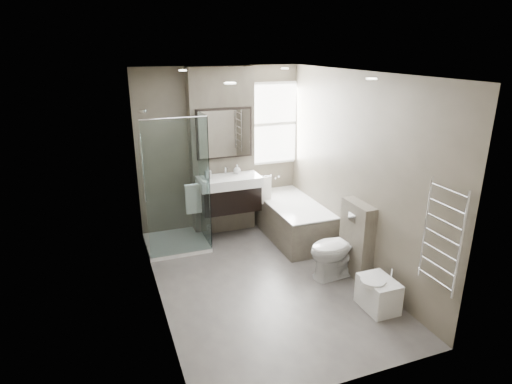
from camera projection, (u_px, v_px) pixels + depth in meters
name	position (u px, v px, depth m)	size (l,w,h in m)	color
room	(263.00, 185.00, 5.11)	(2.70, 3.90, 2.70)	#56524F
vanity_pier	(222.00, 152.00, 6.68)	(1.00, 0.25, 2.60)	#5E574A
vanity	(229.00, 193.00, 6.56)	(0.95, 0.47, 0.66)	black
mirror_cabinet	(224.00, 133.00, 6.43)	(0.86, 0.08, 0.76)	black
towel_left	(194.00, 199.00, 6.36)	(0.24, 0.06, 0.44)	white
towel_right	(264.00, 190.00, 6.73)	(0.24, 0.06, 0.44)	white
shower_enclosure	(183.00, 216.00, 6.32)	(0.90, 0.90, 2.00)	white
bathtub	(292.00, 218.00, 6.71)	(0.75, 1.60, 0.57)	#5E574A
window	(273.00, 124.00, 6.95)	(0.98, 0.06, 1.33)	white
toilet	(338.00, 248.00, 5.54)	(0.45, 0.78, 0.80)	white
cistern_box	(357.00, 239.00, 5.55)	(0.19, 0.55, 1.00)	#5E574A
bidet	(378.00, 293.00, 4.90)	(0.40, 0.46, 0.49)	white
towel_radiator	(442.00, 237.00, 4.17)	(0.03, 0.49, 1.10)	silver
soap_bottle_a	(208.00, 173.00, 6.35)	(0.08, 0.08, 0.18)	white
soap_bottle_b	(237.00, 169.00, 6.61)	(0.11, 0.11, 0.15)	white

